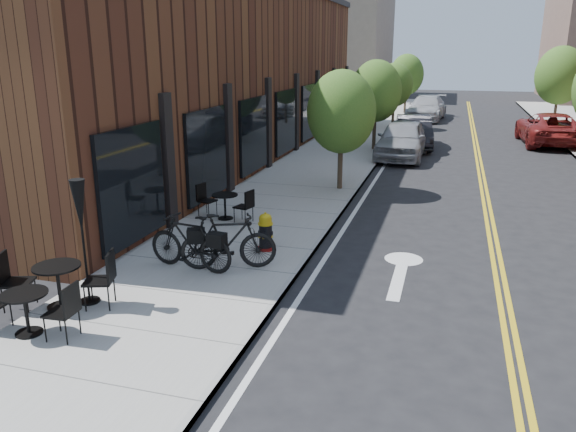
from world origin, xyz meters
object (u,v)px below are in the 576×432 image
(parked_car_b, at_px, (413,132))
(parked_car_far, at_px, (550,129))
(bistro_set_b, at_px, (26,307))
(parked_car_a, at_px, (402,139))
(parked_car_c, at_px, (426,108))
(bicycle_right, at_px, (228,241))
(fire_hydrant, at_px, (266,232))
(bistro_set_c, at_px, (225,203))
(patio_umbrella, at_px, (80,216))
(bicycle_left, at_px, (190,242))
(bistro_set_a, at_px, (58,280))

(parked_car_b, height_order, parked_car_far, parked_car_far)
(bistro_set_b, height_order, parked_car_a, parked_car_a)
(parked_car_c, bearing_deg, bicycle_right, -89.71)
(fire_hydrant, distance_m, parked_car_c, 27.33)
(bistro_set_c, bearing_deg, parked_car_c, 95.70)
(parked_car_far, bearing_deg, patio_umbrella, 61.65)
(bicycle_left, height_order, bistro_set_c, bicycle_left)
(parked_car_c, bearing_deg, bistro_set_b, -92.75)
(bistro_set_b, distance_m, bistro_set_c, 6.85)
(patio_umbrella, relative_size, parked_car_b, 0.50)
(parked_car_far, bearing_deg, bicycle_right, 63.44)
(bistro_set_b, distance_m, patio_umbrella, 1.76)
(fire_hydrant, height_order, bicycle_left, bicycle_left)
(bistro_set_a, xyz_separation_m, parked_car_c, (4.66, 31.10, 0.15))
(patio_umbrella, bearing_deg, parked_car_b, 77.48)
(bicycle_left, xyz_separation_m, bistro_set_c, (-0.71, 3.56, -0.15))
(parked_car_b, distance_m, parked_car_c, 11.41)
(bistro_set_a, height_order, parked_car_a, parked_car_a)
(patio_umbrella, relative_size, parked_car_far, 0.40)
(bicycle_right, height_order, parked_car_b, parked_car_b)
(fire_hydrant, height_order, parked_car_c, parked_car_c)
(parked_car_a, relative_size, parked_car_b, 1.06)
(parked_car_a, bearing_deg, bistro_set_c, -106.41)
(bicycle_right, relative_size, parked_car_c, 0.37)
(bistro_set_a, bearing_deg, bicycle_right, 30.48)
(parked_car_far, bearing_deg, bistro_set_b, 62.47)
(bicycle_right, xyz_separation_m, bistro_set_c, (-1.45, 3.31, -0.15))
(parked_car_a, height_order, parked_car_far, parked_car_a)
(bicycle_right, xyz_separation_m, bistro_set_b, (-2.03, -3.51, -0.13))
(bistro_set_a, bearing_deg, parked_car_c, 62.54)
(bistro_set_a, distance_m, bistro_set_c, 5.90)
(bistro_set_a, distance_m, parked_car_b, 20.23)
(bicycle_left, bearing_deg, parked_car_b, 178.33)
(bistro_set_c, xyz_separation_m, parked_car_c, (3.94, 25.25, 0.22))
(parked_car_b, bearing_deg, bicycle_left, -107.59)
(bistro_set_a, distance_m, bistro_set_b, 0.99)
(bistro_set_b, bearing_deg, patio_umbrella, 77.06)
(bicycle_left, distance_m, bicycle_right, 0.78)
(bicycle_left, relative_size, parked_car_a, 0.41)
(bistro_set_c, relative_size, parked_car_c, 0.31)
(bicycle_right, xyz_separation_m, bistro_set_a, (-2.17, -2.54, -0.08))
(bistro_set_c, distance_m, parked_car_far, 19.54)
(fire_hydrant, xyz_separation_m, bistro_set_c, (-1.81, 2.00, 0.03))
(bicycle_left, relative_size, bicycle_right, 0.99)
(patio_umbrella, bearing_deg, bicycle_right, 50.61)
(bistro_set_b, bearing_deg, parked_car_b, 74.20)
(bicycle_right, relative_size, bistro_set_a, 1.03)
(parked_car_b, bearing_deg, parked_car_far, 16.59)
(bicycle_right, distance_m, parked_car_a, 14.41)
(bicycle_right, bearing_deg, bistro_set_a, 118.17)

